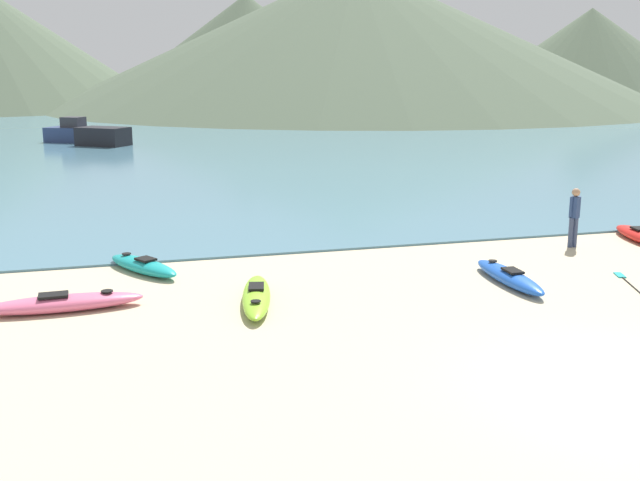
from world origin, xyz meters
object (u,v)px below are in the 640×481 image
loose_paddle (636,289)px  kayak_on_sand_2 (143,266)px  moored_boat_1 (103,136)px  kayak_on_sand_4 (256,296)px  kayak_on_sand_0 (62,303)px  person_near_waterline (574,214)px  kayak_on_sand_3 (509,277)px  moored_boat_0 (79,133)px

loose_paddle → kayak_on_sand_2: bearing=157.2°
kayak_on_sand_2 → moored_boat_1: (-1.06, 31.25, 0.47)m
kayak_on_sand_2 → loose_paddle: bearing=-22.8°
kayak_on_sand_2 → kayak_on_sand_4: kayak_on_sand_2 is taller
kayak_on_sand_0 → person_near_waterline: bearing=9.0°
kayak_on_sand_4 → loose_paddle: 8.56m
kayak_on_sand_3 → moored_boat_0: bearing=106.1°
moored_boat_1 → kayak_on_sand_3: bearing=-75.1°
kayak_on_sand_4 → moored_boat_0: 37.52m
person_near_waterline → loose_paddle: bearing=-104.2°
kayak_on_sand_2 → loose_paddle: size_ratio=0.96×
kayak_on_sand_0 → kayak_on_sand_2: size_ratio=1.27×
kayak_on_sand_0 → loose_paddle: (12.41, -1.87, -0.16)m
loose_paddle → moored_boat_1: bearing=108.2°
kayak_on_sand_0 → moored_boat_0: bearing=91.4°
person_near_waterline → loose_paddle: (-1.01, -4.00, -0.94)m
kayak_on_sand_0 → kayak_on_sand_2: 3.15m
moored_boat_0 → moored_boat_1: moored_boat_0 is taller
kayak_on_sand_2 → kayak_on_sand_3: kayak_on_sand_2 is taller
kayak_on_sand_4 → person_near_waterline: size_ratio=1.90×
kayak_on_sand_3 → loose_paddle: 2.81m
moored_boat_1 → loose_paddle: moored_boat_1 is taller
kayak_on_sand_3 → person_near_waterline: person_near_waterline is taller
kayak_on_sand_4 → moored_boat_0: (-4.82, 37.21, 0.48)m
kayak_on_sand_4 → kayak_on_sand_2: bearing=124.8°
moored_boat_1 → kayak_on_sand_4: bearing=-84.6°
person_near_waterline → moored_boat_0: (-14.29, 34.52, -0.32)m
moored_boat_0 → moored_boat_1: bearing=-60.8°
kayak_on_sand_0 → kayak_on_sand_4: (3.95, -0.56, -0.02)m
person_near_waterline → loose_paddle: person_near_waterline is taller
kayak_on_sand_2 → person_near_waterline: 11.72m
kayak_on_sand_0 → kayak_on_sand_4: 3.99m
moored_boat_0 → kayak_on_sand_0: bearing=-88.6°
kayak_on_sand_0 → moored_boat_0: (-0.87, 36.65, 0.47)m
kayak_on_sand_2 → moored_boat_1: bearing=92.0°
kayak_on_sand_0 → loose_paddle: bearing=-8.6°
kayak_on_sand_3 → kayak_on_sand_2: bearing=158.0°
kayak_on_sand_2 → kayak_on_sand_3: bearing=-22.0°
kayak_on_sand_0 → kayak_on_sand_4: kayak_on_sand_0 is taller
kayak_on_sand_3 → loose_paddle: bearing=-25.5°
kayak_on_sand_4 → person_near_waterline: (9.47, 2.69, 0.80)m
kayak_on_sand_3 → kayak_on_sand_4: size_ratio=0.94×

